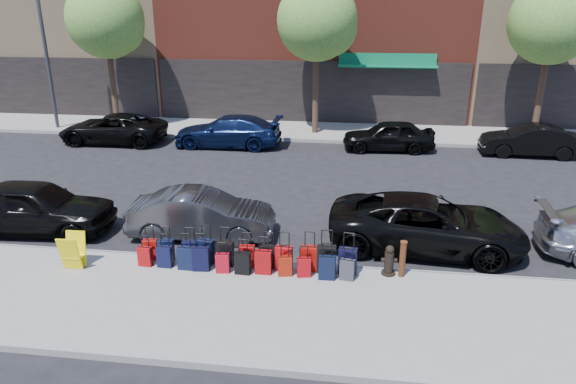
# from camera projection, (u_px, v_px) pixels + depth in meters

# --- Properties ---
(ground) EXTENTS (120.00, 120.00, 0.00)m
(ground) POSITION_uv_depth(u_px,v_px,m) (277.00, 202.00, 17.21)
(ground) COLOR black
(ground) RESTS_ON ground
(sidewalk_near) EXTENTS (60.00, 4.00, 0.15)m
(sidewalk_near) POSITION_uv_depth(u_px,v_px,m) (231.00, 306.00, 11.13)
(sidewalk_near) COLOR gray
(sidewalk_near) RESTS_ON ground
(sidewalk_far) EXTENTS (60.00, 4.00, 0.15)m
(sidewalk_far) POSITION_uv_depth(u_px,v_px,m) (306.00, 131.00, 26.48)
(sidewalk_far) COLOR gray
(sidewalk_far) RESTS_ON ground
(curb_near) EXTENTS (60.00, 0.08, 0.15)m
(curb_near) POSITION_uv_depth(u_px,v_px,m) (250.00, 263.00, 13.01)
(curb_near) COLOR gray
(curb_near) RESTS_ON ground
(curb_far) EXTENTS (60.00, 0.08, 0.15)m
(curb_far) POSITION_uv_depth(u_px,v_px,m) (302.00, 141.00, 24.61)
(curb_far) COLOR gray
(curb_far) RESTS_ON ground
(tree_left) EXTENTS (3.80, 3.80, 7.27)m
(tree_left) POSITION_uv_depth(u_px,v_px,m) (108.00, 22.00, 25.40)
(tree_left) COLOR black
(tree_left) RESTS_ON sidewalk_far
(tree_center) EXTENTS (3.80, 3.80, 7.27)m
(tree_center) POSITION_uv_depth(u_px,v_px,m) (320.00, 23.00, 24.10)
(tree_center) COLOR black
(tree_center) RESTS_ON sidewalk_far
(tree_right) EXTENTS (3.80, 3.80, 7.27)m
(tree_right) POSITION_uv_depth(u_px,v_px,m) (556.00, 24.00, 22.80)
(tree_right) COLOR black
(tree_right) RESTS_ON sidewalk_far
(streetlight) EXTENTS (2.59, 0.18, 8.00)m
(streetlight) POSITION_uv_depth(u_px,v_px,m) (48.00, 38.00, 25.37)
(streetlight) COLOR #333338
(streetlight) RESTS_ON sidewalk_far
(suitcase_front_0) EXTENTS (0.38, 0.25, 0.86)m
(suitcase_front_0) POSITION_uv_depth(u_px,v_px,m) (150.00, 249.00, 12.95)
(suitcase_front_0) COLOR #9B100A
(suitcase_front_0) RESTS_ON sidewalk_near
(suitcase_front_1) EXTENTS (0.39, 0.24, 0.92)m
(suitcase_front_1) POSITION_uv_depth(u_px,v_px,m) (166.00, 250.00, 12.85)
(suitcase_front_1) COLOR black
(suitcase_front_1) RESTS_ON sidewalk_near
(suitcase_front_2) EXTENTS (0.40, 0.24, 0.94)m
(suitcase_front_2) POSITION_uv_depth(u_px,v_px,m) (190.00, 252.00, 12.76)
(suitcase_front_2) COLOR black
(suitcase_front_2) RESTS_ON sidewalk_near
(suitcase_front_3) EXTENTS (0.45, 0.31, 1.01)m
(suitcase_front_3) POSITION_uv_depth(u_px,v_px,m) (206.00, 251.00, 12.74)
(suitcase_front_3) COLOR black
(suitcase_front_3) RESTS_ON sidewalk_near
(suitcase_front_4) EXTENTS (0.42, 0.24, 1.00)m
(suitcase_front_4) POSITION_uv_depth(u_px,v_px,m) (225.00, 253.00, 12.64)
(suitcase_front_4) COLOR black
(suitcase_front_4) RESTS_ON sidewalk_near
(suitcase_front_5) EXTENTS (0.39, 0.23, 0.90)m
(suitcase_front_5) POSITION_uv_depth(u_px,v_px,m) (247.00, 256.00, 12.57)
(suitcase_front_5) COLOR #A20A0A
(suitcase_front_5) RESTS_ON sidewalk_near
(suitcase_front_6) EXTENTS (0.41, 0.26, 0.92)m
(suitcase_front_6) POSITION_uv_depth(u_px,v_px,m) (269.00, 256.00, 12.54)
(suitcase_front_6) COLOR black
(suitcase_front_6) RESTS_ON sidewalk_near
(suitcase_front_7) EXTENTS (0.42, 0.25, 0.98)m
(suitcase_front_7) POSITION_uv_depth(u_px,v_px,m) (284.00, 258.00, 12.43)
(suitcase_front_7) COLOR #B30B0F
(suitcase_front_7) RESTS_ON sidewalk_near
(suitcase_front_8) EXTENTS (0.43, 0.26, 1.00)m
(suitcase_front_8) POSITION_uv_depth(u_px,v_px,m) (309.00, 258.00, 12.40)
(suitcase_front_8) COLOR maroon
(suitcase_front_8) RESTS_ON sidewalk_near
(suitcase_front_9) EXTENTS (0.45, 0.25, 1.08)m
(suitcase_front_9) POSITION_uv_depth(u_px,v_px,m) (326.00, 259.00, 12.32)
(suitcase_front_9) COLOR black
(suitcase_front_9) RESTS_ON sidewalk_near
(suitcase_front_10) EXTENTS (0.45, 0.28, 1.04)m
(suitcase_front_10) POSITION_uv_depth(u_px,v_px,m) (348.00, 261.00, 12.24)
(suitcase_front_10) COLOR black
(suitcase_front_10) RESTS_ON sidewalk_near
(suitcase_back_0) EXTENTS (0.34, 0.21, 0.79)m
(suitcase_back_0) POSITION_uv_depth(u_px,v_px,m) (145.00, 256.00, 12.64)
(suitcase_back_0) COLOR #A10A0C
(suitcase_back_0) RESTS_ON sidewalk_near
(suitcase_back_1) EXTENTS (0.37, 0.22, 0.86)m
(suitcase_back_1) POSITION_uv_depth(u_px,v_px,m) (165.00, 257.00, 12.58)
(suitcase_back_1) COLOR black
(suitcase_back_1) RESTS_ON sidewalk_near
(suitcase_back_2) EXTENTS (0.39, 0.24, 0.92)m
(suitcase_back_2) POSITION_uv_depth(u_px,v_px,m) (186.00, 258.00, 12.47)
(suitcase_back_2) COLOR black
(suitcase_back_2) RESTS_ON sidewalk_near
(suitcase_back_3) EXTENTS (0.42, 0.27, 0.95)m
(suitcase_back_3) POSITION_uv_depth(u_px,v_px,m) (201.00, 259.00, 12.41)
(suitcase_back_3) COLOR black
(suitcase_back_3) RESTS_ON sidewalk_near
(suitcase_back_4) EXTENTS (0.34, 0.22, 0.77)m
(suitcase_back_4) POSITION_uv_depth(u_px,v_px,m) (223.00, 263.00, 12.33)
(suitcase_back_4) COLOR #AA0A1C
(suitcase_back_4) RESTS_ON sidewalk_near
(suitcase_back_5) EXTENTS (0.38, 0.24, 0.88)m
(suitcase_back_5) POSITION_uv_depth(u_px,v_px,m) (243.00, 263.00, 12.26)
(suitcase_back_5) COLOR black
(suitcase_back_5) RESTS_ON sidewalk_near
(suitcase_back_6) EXTENTS (0.39, 0.23, 0.93)m
(suitcase_back_6) POSITION_uv_depth(u_px,v_px,m) (263.00, 262.00, 12.27)
(suitcase_back_6) COLOR #94090B
(suitcase_back_6) RESTS_ON sidewalk_near
(suitcase_back_7) EXTENTS (0.35, 0.24, 0.77)m
(suitcase_back_7) POSITION_uv_depth(u_px,v_px,m) (285.00, 266.00, 12.19)
(suitcase_back_7) COLOR maroon
(suitcase_back_7) RESTS_ON sidewalk_near
(suitcase_back_8) EXTENTS (0.35, 0.24, 0.77)m
(suitcase_back_8) POSITION_uv_depth(u_px,v_px,m) (304.00, 267.00, 12.14)
(suitcase_back_8) COLOR #A00A0E
(suitcase_back_8) RESTS_ON sidewalk_near
(suitcase_back_9) EXTENTS (0.39, 0.23, 0.91)m
(suitcase_back_9) POSITION_uv_depth(u_px,v_px,m) (327.00, 268.00, 12.02)
(suitcase_back_9) COLOR black
(suitcase_back_9) RESTS_ON sidewalk_near
(suitcase_back_10) EXTENTS (0.36, 0.25, 0.80)m
(suitcase_back_10) POSITION_uv_depth(u_px,v_px,m) (347.00, 270.00, 12.00)
(suitcase_back_10) COLOR #35353A
(suitcase_back_10) RESTS_ON sidewalk_near
(fire_hydrant) EXTENTS (0.38, 0.34, 0.75)m
(fire_hydrant) POSITION_uv_depth(u_px,v_px,m) (389.00, 261.00, 12.20)
(fire_hydrant) COLOR black
(fire_hydrant) RESTS_ON sidewalk_near
(bollard) EXTENTS (0.17, 0.17, 0.91)m
(bollard) POSITION_uv_depth(u_px,v_px,m) (403.00, 258.00, 12.06)
(bollard) COLOR #38190C
(bollard) RESTS_ON sidewalk_near
(display_rack) EXTENTS (0.51, 0.55, 0.88)m
(display_rack) POSITION_uv_depth(u_px,v_px,m) (73.00, 252.00, 12.47)
(display_rack) COLOR yellow
(display_rack) RESTS_ON sidewalk_near
(car_near_0) EXTENTS (4.61, 2.09, 1.53)m
(car_near_0) POSITION_uv_depth(u_px,v_px,m) (34.00, 207.00, 14.73)
(car_near_0) COLOR black
(car_near_0) RESTS_ON ground
(car_near_1) EXTENTS (4.16, 1.69, 1.34)m
(car_near_1) POSITION_uv_depth(u_px,v_px,m) (202.00, 215.00, 14.44)
(car_near_1) COLOR #37373A
(car_near_1) RESTS_ON ground
(car_near_2) EXTENTS (5.33, 2.75, 1.44)m
(car_near_2) POSITION_uv_depth(u_px,v_px,m) (427.00, 224.00, 13.71)
(car_near_2) COLOR black
(car_near_2) RESTS_ON ground
(car_far_0) EXTENTS (5.00, 2.36, 1.38)m
(car_far_0) POSITION_uv_depth(u_px,v_px,m) (113.00, 129.00, 24.30)
(car_far_0) COLOR black
(car_far_0) RESTS_ON ground
(car_far_1) EXTENTS (4.95, 2.01, 1.44)m
(car_far_1) POSITION_uv_depth(u_px,v_px,m) (228.00, 131.00, 23.66)
(car_far_1) COLOR #0D1A3D
(car_far_1) RESTS_ON ground
(car_far_2) EXTENTS (4.14, 1.88, 1.38)m
(car_far_2) POSITION_uv_depth(u_px,v_px,m) (388.00, 136.00, 23.01)
(car_far_2) COLOR black
(car_far_2) RESTS_ON ground
(car_far_3) EXTENTS (4.15, 1.58, 1.35)m
(car_far_3) POSITION_uv_depth(u_px,v_px,m) (530.00, 141.00, 22.21)
(car_far_3) COLOR black
(car_far_3) RESTS_ON ground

